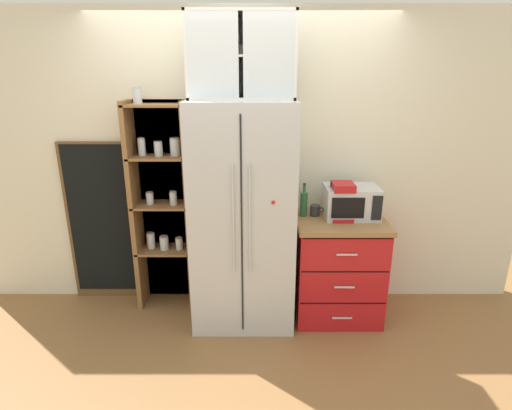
{
  "coord_description": "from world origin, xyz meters",
  "views": [
    {
      "loc": [
        0.11,
        -3.11,
        2.04
      ],
      "look_at": [
        0.1,
        0.02,
        1.02
      ],
      "focal_mm": 28.48,
      "sensor_mm": 36.0,
      "label": 1
    }
  ],
  "objects_px": {
    "microwave": "(352,202)",
    "coffee_maker": "(342,200)",
    "refrigerator": "(244,216)",
    "chalkboard_menu": "(102,223)",
    "bottle_cobalt": "(340,201)",
    "mug_charcoal": "(316,210)",
    "bottle_green": "(304,202)"
  },
  "relations": [
    {
      "from": "mug_charcoal",
      "to": "bottle_green",
      "type": "height_order",
      "value": "bottle_green"
    },
    {
      "from": "refrigerator",
      "to": "mug_charcoal",
      "type": "xyz_separation_m",
      "value": [
        0.6,
        0.11,
        0.01
      ]
    },
    {
      "from": "refrigerator",
      "to": "mug_charcoal",
      "type": "distance_m",
      "value": 0.61
    },
    {
      "from": "chalkboard_menu",
      "to": "refrigerator",
      "type": "bearing_deg",
      "value": -13.43
    },
    {
      "from": "microwave",
      "to": "bottle_green",
      "type": "bearing_deg",
      "value": 177.13
    },
    {
      "from": "microwave",
      "to": "chalkboard_menu",
      "type": "relative_size",
      "value": 0.3
    },
    {
      "from": "microwave",
      "to": "coffee_maker",
      "type": "height_order",
      "value": "coffee_maker"
    },
    {
      "from": "microwave",
      "to": "bottle_green",
      "type": "relative_size",
      "value": 1.56
    },
    {
      "from": "microwave",
      "to": "bottle_cobalt",
      "type": "xyz_separation_m",
      "value": [
        -0.09,
        0.03,
        -0.0
      ]
    },
    {
      "from": "refrigerator",
      "to": "microwave",
      "type": "height_order",
      "value": "refrigerator"
    },
    {
      "from": "coffee_maker",
      "to": "bottle_green",
      "type": "distance_m",
      "value": 0.31
    },
    {
      "from": "refrigerator",
      "to": "mug_charcoal",
      "type": "height_order",
      "value": "refrigerator"
    },
    {
      "from": "microwave",
      "to": "bottle_green",
      "type": "xyz_separation_m",
      "value": [
        -0.39,
        0.02,
        -0.01
      ]
    },
    {
      "from": "microwave",
      "to": "bottle_cobalt",
      "type": "distance_m",
      "value": 0.1
    },
    {
      "from": "microwave",
      "to": "mug_charcoal",
      "type": "distance_m",
      "value": 0.3
    },
    {
      "from": "refrigerator",
      "to": "bottle_green",
      "type": "xyz_separation_m",
      "value": [
        0.5,
        0.1,
        0.09
      ]
    },
    {
      "from": "microwave",
      "to": "mug_charcoal",
      "type": "xyz_separation_m",
      "value": [
        -0.29,
        0.03,
        -0.08
      ]
    },
    {
      "from": "mug_charcoal",
      "to": "bottle_green",
      "type": "bearing_deg",
      "value": -176.77
    },
    {
      "from": "refrigerator",
      "to": "coffee_maker",
      "type": "xyz_separation_m",
      "value": [
        0.81,
        0.04,
        0.12
      ]
    },
    {
      "from": "bottle_cobalt",
      "to": "chalkboard_menu",
      "type": "relative_size",
      "value": 0.19
    },
    {
      "from": "microwave",
      "to": "mug_charcoal",
      "type": "height_order",
      "value": "microwave"
    },
    {
      "from": "refrigerator",
      "to": "coffee_maker",
      "type": "distance_m",
      "value": 0.81
    },
    {
      "from": "chalkboard_menu",
      "to": "microwave",
      "type": "bearing_deg",
      "value": -6.0
    },
    {
      "from": "microwave",
      "to": "chalkboard_menu",
      "type": "height_order",
      "value": "chalkboard_menu"
    },
    {
      "from": "bottle_green",
      "to": "bottle_cobalt",
      "type": "bearing_deg",
      "value": 2.15
    },
    {
      "from": "coffee_maker",
      "to": "bottle_cobalt",
      "type": "xyz_separation_m",
      "value": [
        -0.0,
        0.07,
        -0.03
      ]
    },
    {
      "from": "coffee_maker",
      "to": "bottle_green",
      "type": "height_order",
      "value": "coffee_maker"
    },
    {
      "from": "mug_charcoal",
      "to": "bottle_green",
      "type": "xyz_separation_m",
      "value": [
        -0.1,
        -0.01,
        0.08
      ]
    },
    {
      "from": "coffee_maker",
      "to": "mug_charcoal",
      "type": "xyz_separation_m",
      "value": [
        -0.2,
        0.07,
        -0.11
      ]
    },
    {
      "from": "mug_charcoal",
      "to": "chalkboard_menu",
      "type": "bearing_deg",
      "value": 173.85
    },
    {
      "from": "bottle_green",
      "to": "chalkboard_menu",
      "type": "height_order",
      "value": "chalkboard_menu"
    },
    {
      "from": "refrigerator",
      "to": "chalkboard_menu",
      "type": "relative_size",
      "value": 1.25
    }
  ]
}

